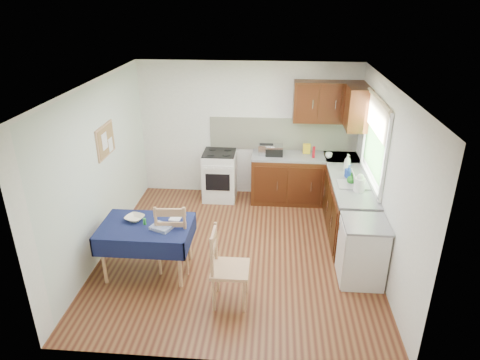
# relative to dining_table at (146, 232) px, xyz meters

# --- Properties ---
(floor) EXTENTS (4.20, 4.20, 0.00)m
(floor) POSITION_rel_dining_table_xyz_m (1.19, 0.59, -0.63)
(floor) COLOR #4C2114
(floor) RESTS_ON ground
(ceiling) EXTENTS (4.00, 4.20, 0.02)m
(ceiling) POSITION_rel_dining_table_xyz_m (1.19, 0.59, 1.87)
(ceiling) COLOR white
(ceiling) RESTS_ON wall_back
(wall_back) EXTENTS (4.00, 0.02, 2.50)m
(wall_back) POSITION_rel_dining_table_xyz_m (1.19, 2.69, 0.62)
(wall_back) COLOR white
(wall_back) RESTS_ON ground
(wall_front) EXTENTS (4.00, 0.02, 2.50)m
(wall_front) POSITION_rel_dining_table_xyz_m (1.19, -1.51, 0.62)
(wall_front) COLOR white
(wall_front) RESTS_ON ground
(wall_left) EXTENTS (0.02, 4.20, 2.50)m
(wall_left) POSITION_rel_dining_table_xyz_m (-0.81, 0.59, 0.62)
(wall_left) COLOR silver
(wall_left) RESTS_ON ground
(wall_right) EXTENTS (0.02, 4.20, 2.50)m
(wall_right) POSITION_rel_dining_table_xyz_m (3.19, 0.59, 0.62)
(wall_right) COLOR white
(wall_right) RESTS_ON ground
(base_cabinets) EXTENTS (1.90, 2.30, 0.86)m
(base_cabinets) POSITION_rel_dining_table_xyz_m (2.55, 1.85, -0.20)
(base_cabinets) COLOR #351509
(base_cabinets) RESTS_ON ground
(worktop_back) EXTENTS (1.90, 0.60, 0.04)m
(worktop_back) POSITION_rel_dining_table_xyz_m (2.24, 2.39, 0.25)
(worktop_back) COLOR gray
(worktop_back) RESTS_ON base_cabinets
(worktop_right) EXTENTS (0.60, 1.70, 0.04)m
(worktop_right) POSITION_rel_dining_table_xyz_m (2.89, 1.24, 0.25)
(worktop_right) COLOR gray
(worktop_right) RESTS_ON base_cabinets
(worktop_corner) EXTENTS (0.60, 0.60, 0.04)m
(worktop_corner) POSITION_rel_dining_table_xyz_m (2.89, 2.39, 0.25)
(worktop_corner) COLOR gray
(worktop_corner) RESTS_ON base_cabinets
(splashback) EXTENTS (2.70, 0.02, 0.60)m
(splashback) POSITION_rel_dining_table_xyz_m (1.84, 2.68, 0.57)
(splashback) COLOR white
(splashback) RESTS_ON wall_back
(upper_cabinets) EXTENTS (1.20, 0.85, 0.70)m
(upper_cabinets) POSITION_rel_dining_table_xyz_m (2.72, 2.39, 1.22)
(upper_cabinets) COLOR #351509
(upper_cabinets) RESTS_ON wall_back
(stove) EXTENTS (0.60, 0.61, 0.92)m
(stove) POSITION_rel_dining_table_xyz_m (0.69, 2.39, -0.17)
(stove) COLOR white
(stove) RESTS_ON ground
(window) EXTENTS (0.04, 1.48, 1.26)m
(window) POSITION_rel_dining_table_xyz_m (3.17, 1.29, 1.02)
(window) COLOR #254E20
(window) RESTS_ON wall_right
(fridge) EXTENTS (0.58, 0.60, 0.89)m
(fridge) POSITION_rel_dining_table_xyz_m (2.89, 0.04, -0.19)
(fridge) COLOR white
(fridge) RESTS_ON ground
(corkboard) EXTENTS (0.04, 0.62, 0.47)m
(corkboard) POSITION_rel_dining_table_xyz_m (-0.78, 0.89, 0.97)
(corkboard) COLOR #A47552
(corkboard) RESTS_ON wall_left
(dining_table) EXTENTS (1.22, 0.83, 0.74)m
(dining_table) POSITION_rel_dining_table_xyz_m (0.00, 0.00, 0.00)
(dining_table) COLOR #0E1238
(dining_table) RESTS_ON ground
(chair_far) EXTENTS (0.50, 0.50, 1.05)m
(chair_far) POSITION_rel_dining_table_xyz_m (0.35, 0.08, -0.08)
(chair_far) COLOR #A47552
(chair_far) RESTS_ON ground
(chair_near) EXTENTS (0.46, 0.46, 1.03)m
(chair_near) POSITION_rel_dining_table_xyz_m (1.14, -0.55, -0.09)
(chair_near) COLOR #A47552
(chair_near) RESTS_ON ground
(toaster) EXTENTS (0.28, 0.17, 0.22)m
(toaster) POSITION_rel_dining_table_xyz_m (1.55, 2.37, 0.37)
(toaster) COLOR #B4B4B9
(toaster) RESTS_ON worktop_back
(sandwich_press) EXTENTS (0.31, 0.27, 0.18)m
(sandwich_press) POSITION_rel_dining_table_xyz_m (1.69, 2.38, 0.36)
(sandwich_press) COLOR black
(sandwich_press) RESTS_ON worktop_back
(sauce_bottle) EXTENTS (0.05, 0.05, 0.21)m
(sauce_bottle) POSITION_rel_dining_table_xyz_m (2.38, 2.29, 0.37)
(sauce_bottle) COLOR #B00E1B
(sauce_bottle) RESTS_ON worktop_back
(yellow_packet) EXTENTS (0.15, 0.12, 0.17)m
(yellow_packet) POSITION_rel_dining_table_xyz_m (2.27, 2.52, 0.35)
(yellow_packet) COLOR yellow
(yellow_packet) RESTS_ON worktop_back
(dish_rack) EXTENTS (0.46, 0.35, 0.22)m
(dish_rack) POSITION_rel_dining_table_xyz_m (2.90, 1.16, 0.29)
(dish_rack) COLOR #9A9A9F
(dish_rack) RESTS_ON worktop_right
(kettle) EXTENTS (0.16, 0.16, 0.27)m
(kettle) POSITION_rel_dining_table_xyz_m (2.95, 0.96, 0.39)
(kettle) COLOR white
(kettle) RESTS_ON worktop_right
(cup) EXTENTS (0.16, 0.16, 0.10)m
(cup) POSITION_rel_dining_table_xyz_m (2.65, 2.31, 0.32)
(cup) COLOR white
(cup) RESTS_ON worktop_back
(soap_bottle_a) EXTENTS (0.14, 0.14, 0.28)m
(soap_bottle_a) POSITION_rel_dining_table_xyz_m (2.89, 1.75, 0.41)
(soap_bottle_a) COLOR white
(soap_bottle_a) RESTS_ON worktop_right
(soap_bottle_b) EXTENTS (0.12, 0.12, 0.20)m
(soap_bottle_b) POSITION_rel_dining_table_xyz_m (2.87, 1.47, 0.37)
(soap_bottle_b) COLOR #1D3FAB
(soap_bottle_b) RESTS_ON worktop_right
(soap_bottle_c) EXTENTS (0.19, 0.19, 0.17)m
(soap_bottle_c) POSITION_rel_dining_table_xyz_m (2.88, 1.23, 0.36)
(soap_bottle_c) COLOR #247B21
(soap_bottle_c) RESTS_ON worktop_right
(plate_bowl) EXTENTS (0.31, 0.31, 0.06)m
(plate_bowl) POSITION_rel_dining_table_xyz_m (-0.18, 0.12, 0.13)
(plate_bowl) COLOR beige
(plate_bowl) RESTS_ON dining_table
(book) EXTENTS (0.17, 0.22, 0.02)m
(book) POSITION_rel_dining_table_xyz_m (0.29, 0.23, 0.11)
(book) COLOR white
(book) RESTS_ON dining_table
(spice_jar) EXTENTS (0.04, 0.04, 0.09)m
(spice_jar) POSITION_rel_dining_table_xyz_m (-0.01, 0.02, 0.15)
(spice_jar) COLOR #248631
(spice_jar) RESTS_ON dining_table
(tea_towel) EXTENTS (0.32, 0.29, 0.05)m
(tea_towel) POSITION_rel_dining_table_xyz_m (0.24, -0.08, 0.13)
(tea_towel) COLOR navy
(tea_towel) RESTS_ON dining_table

